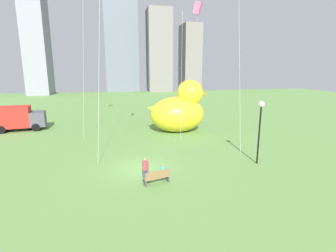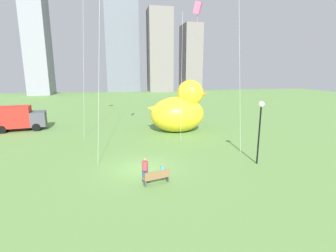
% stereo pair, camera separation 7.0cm
% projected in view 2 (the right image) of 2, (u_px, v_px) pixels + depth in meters
% --- Properties ---
extents(ground_plane, '(140.00, 140.00, 0.00)m').
position_uv_depth(ground_plane, '(141.00, 169.00, 18.24)').
color(ground_plane, '#66954A').
extents(park_bench, '(1.75, 0.87, 0.90)m').
position_uv_depth(park_bench, '(157.00, 177.00, 15.68)').
color(park_bench, olive).
rests_on(park_bench, ground).
extents(person_adult, '(0.39, 0.39, 1.58)m').
position_uv_depth(person_adult, '(145.00, 168.00, 15.97)').
color(person_adult, '#38476B').
rests_on(person_adult, ground).
extents(person_child, '(0.25, 0.25, 1.01)m').
position_uv_depth(person_child, '(162.00, 171.00, 16.44)').
color(person_child, silver).
rests_on(person_child, ground).
extents(giant_inflatable_duck, '(7.09, 4.55, 5.88)m').
position_uv_depth(giant_inflatable_duck, '(180.00, 110.00, 28.88)').
color(giant_inflatable_duck, yellow).
rests_on(giant_inflatable_duck, ground).
extents(lamppost, '(0.43, 0.43, 4.73)m').
position_uv_depth(lamppost, '(260.00, 118.00, 18.52)').
color(lamppost, black).
rests_on(lamppost, ground).
extents(box_truck, '(5.92, 3.03, 2.85)m').
position_uv_depth(box_truck, '(18.00, 118.00, 29.56)').
color(box_truck, red).
rests_on(box_truck, ground).
extents(city_skyline, '(54.02, 20.49, 41.45)m').
position_uv_depth(city_skyline, '(126.00, 39.00, 83.81)').
color(city_skyline, gray).
rests_on(city_skyline, ground).
extents(kite_pink, '(2.38, 2.90, 13.53)m').
position_uv_depth(kite_pink, '(198.00, 9.00, 24.82)').
color(kite_pink, silver).
rests_on(kite_pink, ground).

